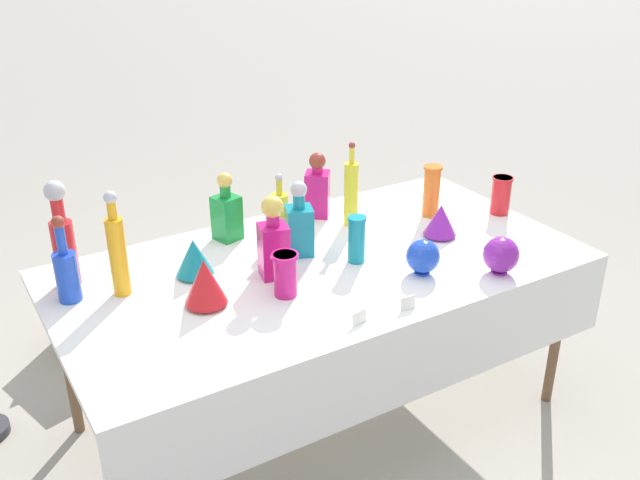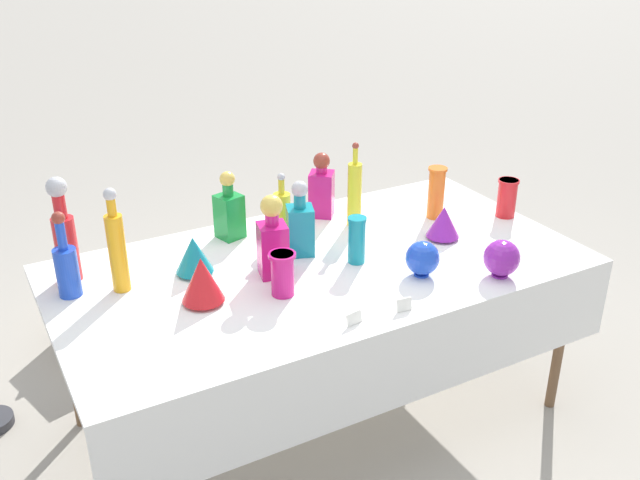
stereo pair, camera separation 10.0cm
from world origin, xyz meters
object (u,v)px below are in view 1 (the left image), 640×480
(fluted_vase_0, at_px, (440,220))
(fluted_vase_2, at_px, (194,257))
(square_decanter_1, at_px, (273,241))
(slender_vase_2, at_px, (432,190))
(round_bowl_0, at_px, (423,256))
(round_bowl_1, at_px, (501,255))
(tall_bottle_4, at_px, (117,251))
(cardboard_box_behind_left, at_px, (111,308))
(square_decanter_0, at_px, (299,225))
(tall_bottle_2, at_px, (351,192))
(slender_vase_1, at_px, (357,238))
(fluted_vase_1, at_px, (205,282))
(slender_vase_0, at_px, (501,194))
(tall_bottle_1, at_px, (63,239))
(tall_bottle_0, at_px, (66,271))
(square_decanter_3, at_px, (227,212))
(square_decanter_2, at_px, (317,189))
(slender_vase_3, at_px, (285,273))
(tall_bottle_3, at_px, (280,215))

(fluted_vase_0, bearing_deg, fluted_vase_2, 168.77)
(square_decanter_1, height_order, slender_vase_2, square_decanter_1)
(round_bowl_0, bearing_deg, slender_vase_2, 47.92)
(fluted_vase_0, xyz_separation_m, round_bowl_1, (-0.01, -0.38, -0.00))
(tall_bottle_4, bearing_deg, cardboard_box_behind_left, 80.87)
(square_decanter_0, bearing_deg, tall_bottle_2, 21.82)
(tall_bottle_4, xyz_separation_m, slender_vase_1, (0.88, -0.23, -0.07))
(fluted_vase_1, distance_m, round_bowl_0, 0.84)
(slender_vase_0, height_order, round_bowl_1, slender_vase_0)
(slender_vase_0, bearing_deg, slender_vase_1, -175.51)
(tall_bottle_2, xyz_separation_m, cardboard_box_behind_left, (-0.91, 0.84, -0.74))
(tall_bottle_1, height_order, cardboard_box_behind_left, tall_bottle_1)
(tall_bottle_2, xyz_separation_m, tall_bottle_4, (-1.06, -0.09, 0.02))
(fluted_vase_1, bearing_deg, tall_bottle_0, 144.84)
(tall_bottle_1, height_order, fluted_vase_2, tall_bottle_1)
(slender_vase_2, bearing_deg, tall_bottle_1, 172.97)
(tall_bottle_1, relative_size, round_bowl_1, 2.80)
(slender_vase_2, height_order, fluted_vase_0, slender_vase_2)
(fluted_vase_0, bearing_deg, tall_bottle_2, 130.30)
(square_decanter_3, xyz_separation_m, round_bowl_0, (0.51, -0.68, -0.05))
(tall_bottle_0, distance_m, fluted_vase_1, 0.50)
(tall_bottle_4, height_order, square_decanter_1, tall_bottle_4)
(square_decanter_1, distance_m, slender_vase_0, 1.17)
(tall_bottle_1, bearing_deg, slender_vase_0, -10.23)
(square_decanter_2, xyz_separation_m, slender_vase_3, (-0.48, -0.57, -0.04))
(slender_vase_1, distance_m, fluted_vase_0, 0.44)
(square_decanter_3, bearing_deg, cardboard_box_behind_left, 118.54)
(fluted_vase_2, relative_size, round_bowl_0, 1.10)
(slender_vase_2, xyz_separation_m, fluted_vase_2, (-1.15, 0.01, -0.05))
(slender_vase_2, xyz_separation_m, round_bowl_0, (-0.38, -0.43, -0.05))
(tall_bottle_2, relative_size, round_bowl_1, 2.58)
(square_decanter_3, xyz_separation_m, slender_vase_1, (0.35, -0.46, -0.02))
(tall_bottle_1, xyz_separation_m, fluted_vase_0, (1.47, -0.39, -0.11))
(slender_vase_3, height_order, round_bowl_1, slender_vase_3)
(tall_bottle_2, distance_m, round_bowl_1, 0.73)
(slender_vase_2, height_order, fluted_vase_1, slender_vase_2)
(tall_bottle_3, height_order, slender_vase_1, tall_bottle_3)
(tall_bottle_1, bearing_deg, slender_vase_1, -21.40)
(square_decanter_3, bearing_deg, square_decanter_0, -55.53)
(slender_vase_1, height_order, round_bowl_1, slender_vase_1)
(tall_bottle_0, distance_m, round_bowl_1, 1.61)
(round_bowl_1, bearing_deg, fluted_vase_1, 161.43)
(slender_vase_2, height_order, slender_vase_3, slender_vase_2)
(square_decanter_2, height_order, fluted_vase_1, square_decanter_2)
(fluted_vase_1, height_order, cardboard_box_behind_left, fluted_vase_1)
(tall_bottle_0, distance_m, cardboard_box_behind_left, 1.17)
(round_bowl_1, bearing_deg, square_decanter_1, 150.23)
(tall_bottle_4, distance_m, square_decanter_0, 0.72)
(round_bowl_0, xyz_separation_m, cardboard_box_behind_left, (-0.89, 1.37, -0.66))
(tall_bottle_3, xyz_separation_m, round_bowl_1, (0.58, -0.71, -0.04))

